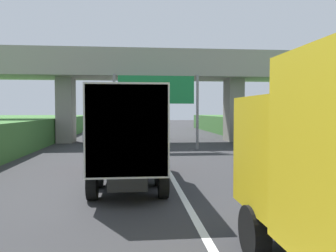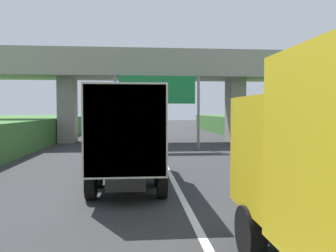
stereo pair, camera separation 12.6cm
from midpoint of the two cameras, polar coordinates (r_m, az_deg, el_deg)
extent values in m
cube|color=white|center=(23.07, -1.62, -4.08)|extent=(0.20, 90.72, 0.01)
cube|color=gray|center=(29.44, -2.41, 9.10)|extent=(40.00, 4.80, 1.10)
cube|color=gray|center=(27.39, -2.19, 11.92)|extent=(40.00, 0.36, 1.10)
cube|color=gray|center=(31.78, -2.61, 10.62)|extent=(40.00, 0.36, 1.10)
cube|color=gray|center=(29.79, -16.51, 2.59)|extent=(1.30, 2.20, 5.48)
cube|color=gray|center=(30.47, 11.39, 2.64)|extent=(1.30, 2.20, 5.48)
cylinder|color=slate|center=(23.08, -8.74, 2.33)|extent=(0.18, 0.18, 5.18)
cylinder|color=slate|center=(23.43, 5.32, 2.35)|extent=(0.18, 0.18, 5.18)
cube|color=#167238|center=(23.13, -1.66, 6.17)|extent=(5.20, 0.12, 1.90)
cube|color=white|center=(23.11, -1.66, 6.17)|extent=(4.89, 0.01, 1.67)
cube|color=gold|center=(6.63, 22.37, -4.41)|extent=(2.10, 2.10, 2.10)
cube|color=#2D3842|center=(7.52, 18.81, -1.25)|extent=(1.89, 0.06, 0.90)
cylinder|color=black|center=(6.57, 14.28, -17.01)|extent=(0.30, 0.96, 0.96)
cube|color=black|center=(12.87, -6.35, -6.45)|extent=(1.10, 7.30, 0.36)
cube|color=red|center=(15.33, -6.17, -0.38)|extent=(2.10, 2.10, 2.10)
cube|color=#2D3842|center=(16.33, -6.12, 0.86)|extent=(1.89, 0.06, 0.90)
cube|color=#B7B7B2|center=(11.67, -6.49, -0.07)|extent=(2.30, 5.20, 2.60)
cube|color=gray|center=(9.09, -6.86, -0.81)|extent=(2.21, 0.04, 2.50)
cylinder|color=black|center=(15.51, -9.75, -5.60)|extent=(0.30, 0.96, 0.96)
cylinder|color=black|center=(15.48, -2.54, -5.58)|extent=(0.30, 0.96, 0.96)
cylinder|color=black|center=(10.54, -12.53, -9.50)|extent=(0.30, 0.96, 0.96)
cylinder|color=black|center=(10.49, -0.69, -9.50)|extent=(0.30, 0.96, 0.96)
cylinder|color=black|center=(12.19, -11.51, -7.85)|extent=(0.30, 0.96, 0.96)
cylinder|color=black|center=(12.14, -1.32, -7.84)|extent=(0.30, 0.96, 0.96)
cube|color=#B2B5B7|center=(29.97, -11.64, -1.26)|extent=(1.76, 4.10, 0.76)
cube|color=#B2B5B7|center=(29.79, -11.69, 0.06)|extent=(1.56, 1.90, 0.64)
cube|color=#2D3842|center=(28.87, -11.90, -0.02)|extent=(1.44, 0.06, 0.54)
cylinder|color=black|center=(31.36, -12.87, -1.80)|extent=(0.22, 0.64, 0.64)
cylinder|color=black|center=(31.18, -9.88, -1.80)|extent=(0.22, 0.64, 0.64)
cylinder|color=black|center=(28.85, -13.54, -2.18)|extent=(0.22, 0.64, 0.64)
cylinder|color=black|center=(28.66, -10.29, -2.18)|extent=(0.22, 0.64, 0.64)
cube|color=#233D9E|center=(48.28, -5.63, 0.21)|extent=(1.76, 4.10, 0.76)
cube|color=#233D9E|center=(48.11, -5.63, 1.04)|extent=(1.56, 1.90, 0.64)
cube|color=#2D3842|center=(47.19, -5.64, 1.01)|extent=(1.44, 0.06, 0.54)
cylinder|color=black|center=(49.58, -6.56, -0.17)|extent=(0.22, 0.64, 0.64)
cylinder|color=black|center=(49.57, -4.67, -0.16)|extent=(0.22, 0.64, 0.64)
cylinder|color=black|center=(47.05, -6.64, -0.32)|extent=(0.22, 0.64, 0.64)
cylinder|color=black|center=(47.03, -4.64, -0.31)|extent=(0.22, 0.64, 0.64)
cylinder|color=orange|center=(17.38, 22.29, -4.97)|extent=(0.56, 0.56, 0.90)
cylinder|color=white|center=(17.37, 22.30, -4.74)|extent=(0.57, 0.57, 0.12)
cylinder|color=orange|center=(20.54, 17.85, -3.77)|extent=(0.56, 0.56, 0.90)
cylinder|color=white|center=(20.53, 17.85, -3.57)|extent=(0.57, 0.57, 0.12)
camera|label=1|loc=(0.06, -89.76, 0.01)|focal=36.02mm
camera|label=2|loc=(0.06, 90.24, -0.01)|focal=36.02mm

